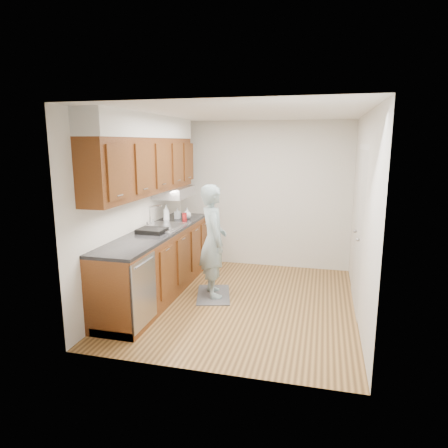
{
  "coord_description": "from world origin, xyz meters",
  "views": [
    {
      "loc": [
        1.02,
        -5.04,
        2.14
      ],
      "look_at": [
        -0.3,
        0.25,
        1.02
      ],
      "focal_mm": 32.0,
      "sensor_mm": 36.0,
      "label": 1
    }
  ],
  "objects_px": {
    "person": "(213,233)",
    "dish_rack": "(152,231)",
    "soap_bottle_a": "(166,213)",
    "soap_bottle_c": "(187,213)",
    "soap_bottle_b": "(177,213)",
    "soda_can": "(185,217)"
  },
  "relations": [
    {
      "from": "soap_bottle_b",
      "to": "dish_rack",
      "type": "distance_m",
      "value": 1.05
    },
    {
      "from": "person",
      "to": "soap_bottle_c",
      "type": "height_order",
      "value": "person"
    },
    {
      "from": "soap_bottle_a",
      "to": "dish_rack",
      "type": "relative_size",
      "value": 0.72
    },
    {
      "from": "person",
      "to": "soap_bottle_b",
      "type": "xyz_separation_m",
      "value": [
        -0.8,
        0.75,
        0.12
      ]
    },
    {
      "from": "soap_bottle_c",
      "to": "soap_bottle_b",
      "type": "bearing_deg",
      "value": -169.91
    },
    {
      "from": "person",
      "to": "soda_can",
      "type": "xyz_separation_m",
      "value": [
        -0.62,
        0.57,
        0.1
      ]
    },
    {
      "from": "soda_can",
      "to": "dish_rack",
      "type": "xyz_separation_m",
      "value": [
        -0.16,
        -0.87,
        -0.04
      ]
    },
    {
      "from": "dish_rack",
      "to": "person",
      "type": "bearing_deg",
      "value": 23.55
    },
    {
      "from": "soap_bottle_a",
      "to": "soda_can",
      "type": "xyz_separation_m",
      "value": [
        0.27,
        0.07,
        -0.07
      ]
    },
    {
      "from": "person",
      "to": "dish_rack",
      "type": "relative_size",
      "value": 4.88
    },
    {
      "from": "person",
      "to": "dish_rack",
      "type": "distance_m",
      "value": 0.84
    },
    {
      "from": "person",
      "to": "soap_bottle_a",
      "type": "height_order",
      "value": "person"
    },
    {
      "from": "soda_can",
      "to": "soap_bottle_a",
      "type": "bearing_deg",
      "value": -164.87
    },
    {
      "from": "soap_bottle_a",
      "to": "soap_bottle_b",
      "type": "distance_m",
      "value": 0.27
    },
    {
      "from": "soda_can",
      "to": "dish_rack",
      "type": "height_order",
      "value": "soda_can"
    },
    {
      "from": "dish_rack",
      "to": "soap_bottle_c",
      "type": "bearing_deg",
      "value": 85.66
    },
    {
      "from": "soap_bottle_a",
      "to": "person",
      "type": "bearing_deg",
      "value": -29.07
    },
    {
      "from": "person",
      "to": "soap_bottle_a",
      "type": "bearing_deg",
      "value": 33.4
    },
    {
      "from": "person",
      "to": "soap_bottle_c",
      "type": "distance_m",
      "value": 1.02
    },
    {
      "from": "soda_can",
      "to": "dish_rack",
      "type": "distance_m",
      "value": 0.88
    },
    {
      "from": "soap_bottle_c",
      "to": "person",
      "type": "bearing_deg",
      "value": -49.86
    },
    {
      "from": "dish_rack",
      "to": "soap_bottle_a",
      "type": "bearing_deg",
      "value": 100.19
    }
  ]
}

